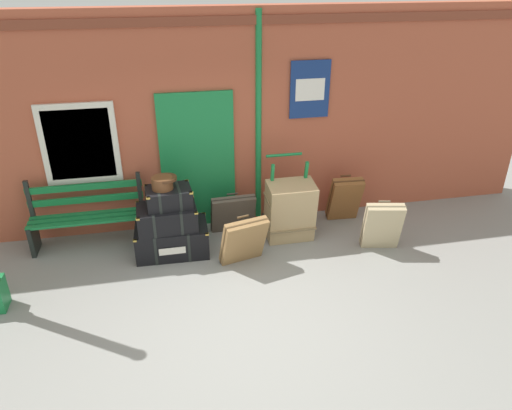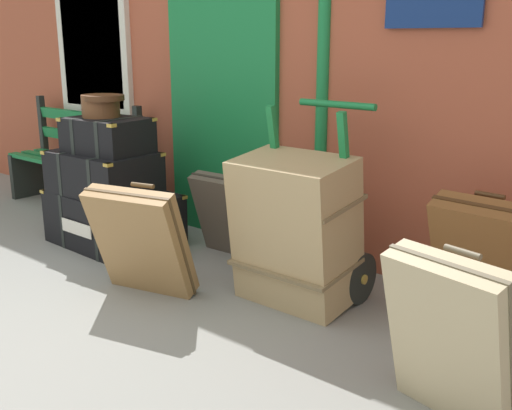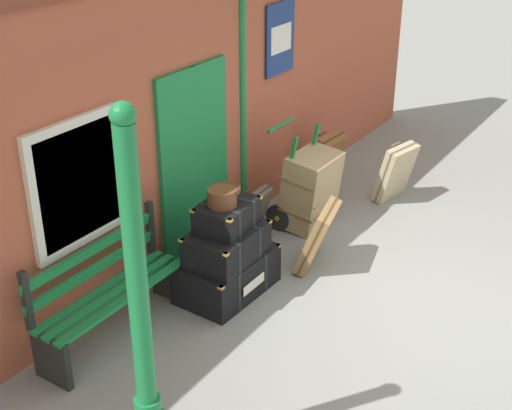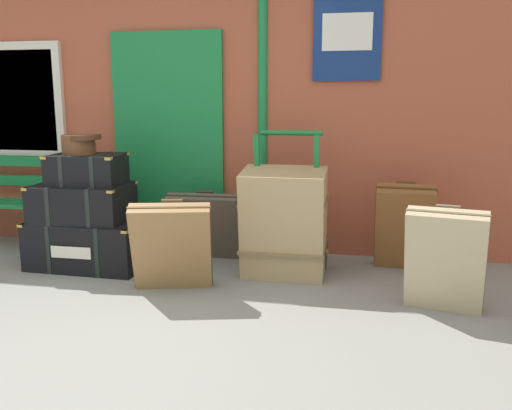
# 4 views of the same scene
# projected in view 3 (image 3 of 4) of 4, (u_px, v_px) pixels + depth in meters

# --- Properties ---
(ground_plane) EXTENTS (60.00, 60.00, 0.00)m
(ground_plane) POSITION_uv_depth(u_px,v_px,m) (411.00, 310.00, 6.94)
(ground_plane) COLOR gray
(brick_facade) EXTENTS (10.40, 0.35, 3.20)m
(brick_facade) POSITION_uv_depth(u_px,v_px,m) (192.00, 107.00, 7.50)
(brick_facade) COLOR #AD5138
(brick_facade) RESTS_ON ground
(lamp_post) EXTENTS (0.28, 0.28, 2.74)m
(lamp_post) POSITION_uv_depth(u_px,v_px,m) (143.00, 348.00, 4.75)
(lamp_post) COLOR #197A3D
(lamp_post) RESTS_ON ground
(platform_bench) EXTENTS (1.60, 0.43, 1.01)m
(platform_bench) POSITION_uv_depth(u_px,v_px,m) (109.00, 293.00, 6.40)
(platform_bench) COLOR #197A3D
(platform_bench) RESTS_ON ground
(steamer_trunk_base) EXTENTS (1.03, 0.68, 0.43)m
(steamer_trunk_base) POSITION_uv_depth(u_px,v_px,m) (227.00, 274.00, 7.14)
(steamer_trunk_base) COLOR black
(steamer_trunk_base) RESTS_ON ground
(steamer_trunk_middle) EXTENTS (0.82, 0.57, 0.33)m
(steamer_trunk_middle) POSITION_uv_depth(u_px,v_px,m) (227.00, 244.00, 6.93)
(steamer_trunk_middle) COLOR black
(steamer_trunk_middle) RESTS_ON steamer_trunk_base
(steamer_trunk_top) EXTENTS (0.64, 0.49, 0.27)m
(steamer_trunk_top) POSITION_uv_depth(u_px,v_px,m) (227.00, 215.00, 6.85)
(steamer_trunk_top) COLOR black
(steamer_trunk_top) RESTS_ON steamer_trunk_middle
(round_hatbox) EXTENTS (0.34, 0.30, 0.17)m
(round_hatbox) POSITION_uv_depth(u_px,v_px,m) (223.00, 196.00, 6.71)
(round_hatbox) COLOR brown
(round_hatbox) RESTS_ON steamer_trunk_top
(porters_trolley) EXTENTS (0.71, 0.60, 1.20)m
(porters_trolley) POSITION_uv_depth(u_px,v_px,m) (297.00, 200.00, 8.51)
(porters_trolley) COLOR black
(porters_trolley) RESTS_ON ground
(large_brown_trunk) EXTENTS (0.70, 0.54, 0.93)m
(large_brown_trunk) POSITION_uv_depth(u_px,v_px,m) (310.00, 189.00, 8.34)
(large_brown_trunk) COLOR tan
(large_brown_trunk) RESTS_ON ground
(suitcase_cream) EXTENTS (0.51, 0.45, 0.78)m
(suitcase_cream) POSITION_uv_depth(u_px,v_px,m) (324.00, 162.00, 9.29)
(suitcase_cream) COLOR brown
(suitcase_cream) RESTS_ON ground
(suitcase_oxblood) EXTENTS (0.67, 0.51, 0.72)m
(suitcase_oxblood) POSITION_uv_depth(u_px,v_px,m) (317.00, 236.00, 7.53)
(suitcase_oxblood) COLOR olive
(suitcase_oxblood) RESTS_ON ground
(suitcase_charcoal) EXTENTS (0.58, 0.43, 0.76)m
(suitcase_charcoal) POSITION_uv_depth(u_px,v_px,m) (395.00, 172.00, 9.01)
(suitcase_charcoal) COLOR tan
(suitcase_charcoal) RESTS_ON ground
(suitcase_brown) EXTENTS (0.68, 0.34, 0.64)m
(suitcase_brown) POSITION_uv_depth(u_px,v_px,m) (247.00, 219.00, 7.99)
(suitcase_brown) COLOR #51473D
(suitcase_brown) RESTS_ON ground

